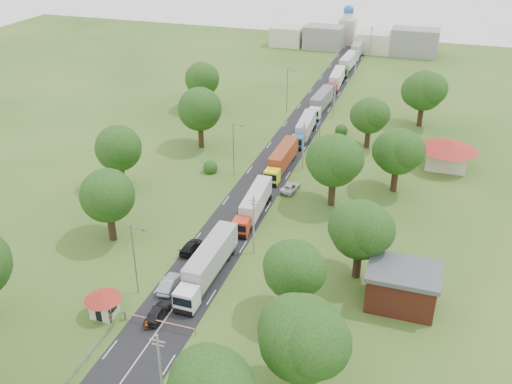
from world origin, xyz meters
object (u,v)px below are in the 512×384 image
at_px(car_lane_front, 157,313).
at_px(pedestrian_near, 146,325).
at_px(boom_barrier, 149,319).
at_px(guard_booth, 103,300).
at_px(car_lane_mid, 169,284).
at_px(truck_0, 208,263).
at_px(info_sign, 319,127).

distance_m(car_lane_front, pedestrian_near, 2.48).
distance_m(boom_barrier, car_lane_front, 1.55).
relative_size(guard_booth, car_lane_mid, 0.93).
bearing_deg(truck_0, car_lane_mid, -136.31).
bearing_deg(truck_0, car_lane_front, -106.59).
distance_m(truck_0, pedestrian_near, 12.09).
height_order(car_lane_front, pedestrian_near, pedestrian_near).
bearing_deg(guard_booth, car_lane_front, 13.61).
relative_size(info_sign, car_lane_mid, 0.86).
bearing_deg(boom_barrier, car_lane_front, 76.59).
xyz_separation_m(car_lane_mid, pedestrian_near, (0.94, -7.98, 0.02)).
bearing_deg(pedestrian_near, truck_0, 38.80).
distance_m(car_lane_front, car_lane_mid, 5.61).
height_order(boom_barrier, car_lane_front, car_lane_front).
distance_m(truck_0, car_lane_front, 9.68).
xyz_separation_m(info_sign, car_lane_mid, (-7.30, -53.00, -2.22)).
bearing_deg(car_lane_mid, truck_0, -141.28).
height_order(info_sign, truck_0, truck_0).
bearing_deg(boom_barrier, car_lane_mid, 96.08).
height_order(guard_booth, truck_0, truck_0).
xyz_separation_m(guard_booth, car_lane_mid, (5.10, 7.00, -1.38)).
bearing_deg(pedestrian_near, car_lane_front, 48.99).
bearing_deg(boom_barrier, truck_0, 73.85).
distance_m(boom_barrier, truck_0, 11.19).
xyz_separation_m(car_lane_front, car_lane_mid, (-1.10, 5.50, 0.02)).
bearing_deg(info_sign, boom_barrier, -96.24).
relative_size(info_sign, pedestrian_near, 2.57).
bearing_deg(info_sign, car_lane_front, -96.05).
bearing_deg(boom_barrier, info_sign, 83.76).
distance_m(boom_barrier, car_lane_mid, 7.04).
relative_size(boom_barrier, pedestrian_near, 5.78).
relative_size(truck_0, pedestrian_near, 9.79).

